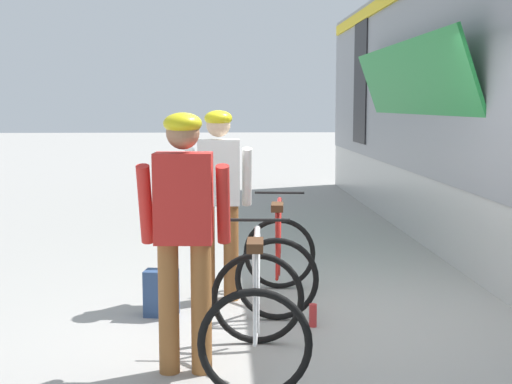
# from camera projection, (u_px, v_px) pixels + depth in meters

# --- Properties ---
(ground_plane) EXTENTS (80.00, 80.00, 0.00)m
(ground_plane) POSITION_uv_depth(u_px,v_px,m) (345.00, 320.00, 5.87)
(ground_plane) COLOR #A09E99
(cyclist_near_in_white) EXTENTS (0.61, 0.31, 1.76)m
(cyclist_near_in_white) POSITION_uv_depth(u_px,v_px,m) (219.00, 188.00, 6.35)
(cyclist_near_in_white) COLOR #935B2D
(cyclist_near_in_white) RESTS_ON ground
(cyclist_far_in_red) EXTENTS (0.62, 0.33, 1.76)m
(cyclist_far_in_red) POSITION_uv_depth(u_px,v_px,m) (184.00, 220.00, 4.60)
(cyclist_far_in_red) COLOR #935B2D
(cyclist_far_in_red) RESTS_ON ground
(bicycle_near_red) EXTENTS (0.82, 1.14, 0.99)m
(bicycle_near_red) POSITION_uv_depth(u_px,v_px,m) (278.00, 260.00, 6.32)
(bicycle_near_red) COLOR black
(bicycle_near_red) RESTS_ON ground
(bicycle_far_white) EXTENTS (0.78, 1.12, 0.99)m
(bicycle_far_white) POSITION_uv_depth(u_px,v_px,m) (256.00, 313.00, 4.73)
(bicycle_far_white) COLOR black
(bicycle_far_white) RESTS_ON ground
(backpack_on_platform) EXTENTS (0.31, 0.22, 0.40)m
(backpack_on_platform) POSITION_uv_depth(u_px,v_px,m) (161.00, 293.00, 5.97)
(backpack_on_platform) COLOR navy
(backpack_on_platform) RESTS_ON ground
(water_bottle_near_the_bikes) EXTENTS (0.06, 0.06, 0.19)m
(water_bottle_near_the_bikes) POSITION_uv_depth(u_px,v_px,m) (313.00, 315.00, 5.69)
(water_bottle_near_the_bikes) COLOR red
(water_bottle_near_the_bikes) RESTS_ON ground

